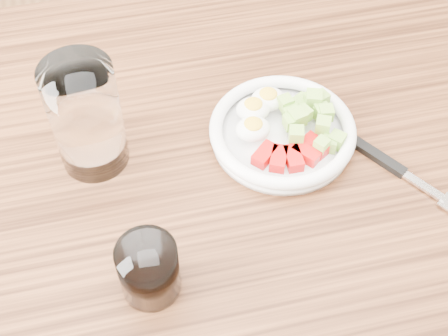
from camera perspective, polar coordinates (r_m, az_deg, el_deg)
The scene contains 5 objects.
dining_table at distance 0.91m, azimuth 0.76°, elevation -5.37°, with size 1.50×0.90×0.77m.
bowl at distance 0.87m, azimuth 5.37°, elevation 3.57°, with size 0.20×0.20×0.05m.
fork at distance 0.87m, azimuth 14.93°, elevation 0.32°, with size 0.14×0.20×0.01m.
water_glass at distance 0.81m, azimuth -12.49°, elevation 4.56°, with size 0.09×0.09×0.16m, color white.
coffee_glass at distance 0.72m, azimuth -6.89°, elevation -9.22°, with size 0.07×0.07×0.08m.
Camera 1 is at (-0.12, -0.47, 1.44)m, focal length 50.00 mm.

